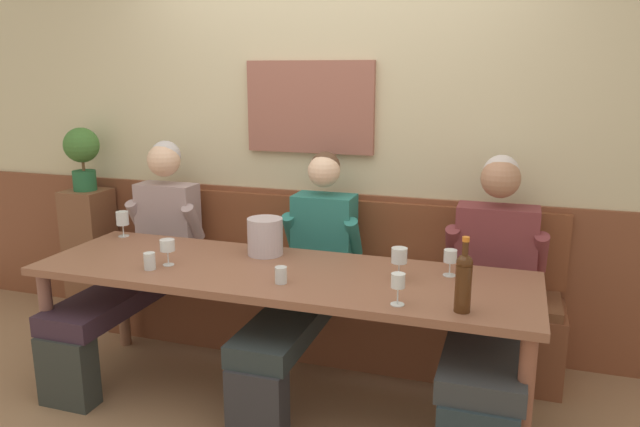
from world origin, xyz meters
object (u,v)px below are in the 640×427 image
person_right_seat (491,293)px  wine_glass_mid_right (399,256)px  water_tumbler_left (281,275)px  potted_plant (82,152)px  wine_bottle_amber_mid (464,280)px  person_center_left_seat (306,274)px  wine_glass_near_bucket (398,283)px  dining_table (280,284)px  ice_bucket (265,236)px  wine_glass_center_rear (450,257)px  wine_glass_mid_left (167,246)px  wall_bench (320,307)px  water_tumbler_right (150,261)px  person_center_right_seat (140,254)px  wine_glass_right_end (122,219)px

person_right_seat → wine_glass_mid_right: size_ratio=8.19×
water_tumbler_left → potted_plant: (-1.81, 0.87, 0.40)m
person_right_seat → wine_bottle_amber_mid: size_ratio=3.92×
person_center_left_seat → wine_glass_near_bucket: 0.88m
dining_table → potted_plant: size_ratio=5.88×
ice_bucket → wine_glass_center_rear: bearing=-2.3°
water_tumbler_left → potted_plant: bearing=154.4°
wine_glass_mid_left → person_right_seat: bearing=14.4°
wine_glass_mid_left → wall_bench: bearing=52.6°
dining_table → person_center_left_seat: bearing=83.7°
wine_bottle_amber_mid → potted_plant: (-2.66, 0.95, 0.31)m
ice_bucket → wine_glass_near_bucket: bearing=-30.9°
potted_plant → person_center_left_seat: bearing=-12.1°
person_right_seat → water_tumbler_right: 1.75m
person_center_right_seat → ice_bucket: size_ratio=6.29×
dining_table → potted_plant: bearing=158.3°
person_center_left_seat → wine_glass_right_end: (-1.18, -0.01, 0.23)m
person_center_right_seat → wine_glass_center_rear: bearing=-3.6°
wine_glass_center_rear → potted_plant: (-2.56, 0.50, 0.35)m
person_center_right_seat → wine_glass_mid_left: person_center_right_seat is taller
wine_glass_mid_right → water_tumbler_right: (-1.24, -0.25, -0.07)m
wall_bench → person_center_right_seat: 1.16m
wine_glass_center_rear → wine_glass_mid_right: wine_glass_mid_right is taller
person_right_seat → water_tumbler_left: size_ratio=15.91×
person_right_seat → ice_bucket: size_ratio=6.27×
wine_glass_mid_right → potted_plant: potted_plant is taller
wine_bottle_amber_mid → water_tumbler_right: wine_bottle_amber_mid is taller
wine_glass_right_end → wall_bench: bearing=17.3°
person_right_seat → wine_bottle_amber_mid: (-0.10, -0.57, 0.25)m
wine_glass_mid_left → wine_glass_center_rear: wine_glass_mid_left is taller
wine_glass_near_bucket → wine_glass_right_end: bearing=162.5°
wall_bench → water_tumbler_right: (-0.63, -0.85, 0.50)m
person_center_right_seat → potted_plant: 0.96m
dining_table → person_right_seat: person_right_seat is taller
wine_glass_center_rear → water_tumbler_right: bearing=-165.4°
person_right_seat → wine_glass_mid_right: person_right_seat is taller
person_center_right_seat → ice_bucket: 0.90m
wine_bottle_amber_mid → water_tumbler_right: 1.57m
person_center_right_seat → potted_plant: size_ratio=2.95×
person_center_left_seat → wine_glass_near_bucket: size_ratio=8.85×
wine_glass_near_bucket → ice_bucket: bearing=149.1°
wine_bottle_amber_mid → potted_plant: bearing=160.3°
wall_bench → water_tumbler_left: size_ratio=35.48×
wine_glass_mid_right → water_tumbler_right: bearing=-168.4°
ice_bucket → potted_plant: (-1.56, 0.46, 0.34)m
water_tumbler_right → potted_plant: size_ratio=0.20×
ice_bucket → wine_glass_near_bucket: 0.97m
wine_glass_mid_left → wine_bottle_amber_mid: bearing=-5.9°
wall_bench → wine_glass_mid_right: (0.60, -0.60, 0.57)m
wine_glass_mid_right → wine_glass_mid_left: bearing=-172.1°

